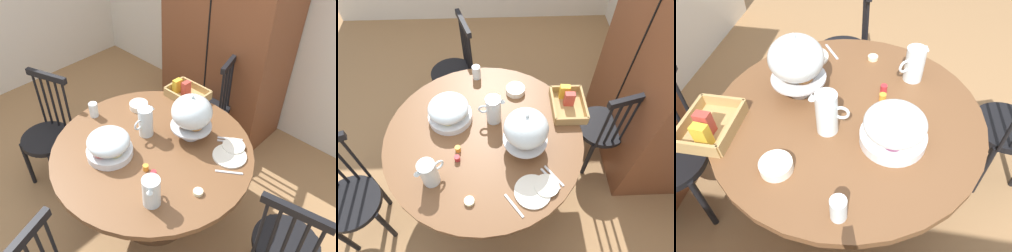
% 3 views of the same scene
% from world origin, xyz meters
% --- Properties ---
extents(ground_plane, '(10.00, 10.00, 0.00)m').
position_xyz_m(ground_plane, '(0.00, 0.00, 0.00)').
color(ground_plane, '#997047').
extents(dining_table, '(1.33, 1.33, 0.74)m').
position_xyz_m(dining_table, '(0.09, 0.18, 0.55)').
color(dining_table, brown).
rests_on(dining_table, ground_plane).
extents(windsor_chair_by_cabinet, '(0.43, 0.43, 0.97)m').
position_xyz_m(windsor_chair_by_cabinet, '(0.39, -0.74, 0.45)').
color(windsor_chair_by_cabinet, black).
rests_on(windsor_chair_by_cabinet, ground_plane).
extents(windsor_chair_facing_door, '(0.41, 0.41, 0.97)m').
position_xyz_m(windsor_chair_facing_door, '(1.04, 0.34, 0.45)').
color(windsor_chair_facing_door, black).
rests_on(windsor_chair_facing_door, ground_plane).
extents(pastry_stand_with_dome, '(0.28, 0.28, 0.34)m').
position_xyz_m(pastry_stand_with_dome, '(0.19, 0.44, 0.94)').
color(pastry_stand_with_dome, silver).
rests_on(pastry_stand_with_dome, dining_table).
extents(fruit_platter_covered, '(0.30, 0.30, 0.18)m').
position_xyz_m(fruit_platter_covered, '(-0.07, -0.05, 0.83)').
color(fruit_platter_covered, silver).
rests_on(fruit_platter_covered, dining_table).
extents(orange_juice_pitcher, '(0.14, 0.16, 0.19)m').
position_xyz_m(orange_juice_pitcher, '(0.41, -0.13, 0.83)').
color(orange_juice_pitcher, silver).
rests_on(orange_juice_pitcher, dining_table).
extents(milk_pitcher, '(0.10, 0.18, 0.21)m').
position_xyz_m(milk_pitcher, '(-0.04, 0.25, 0.84)').
color(milk_pitcher, silver).
rests_on(milk_pitcher, dining_table).
extents(cereal_basket, '(0.32, 0.24, 0.12)m').
position_xyz_m(cereal_basket, '(-0.15, 0.78, 0.77)').
color(cereal_basket, tan).
rests_on(cereal_basket, dining_table).
extents(china_plate_large, '(0.22, 0.22, 0.01)m').
position_xyz_m(china_plate_large, '(0.50, 0.47, 0.75)').
color(china_plate_large, white).
rests_on(china_plate_large, dining_table).
extents(china_plate_small, '(0.15, 0.15, 0.01)m').
position_xyz_m(china_plate_small, '(0.47, 0.55, 0.76)').
color(china_plate_small, white).
rests_on(china_plate_small, china_plate_large).
extents(cereal_bowl, '(0.14, 0.14, 0.04)m').
position_xyz_m(cereal_bowl, '(-0.30, 0.41, 0.76)').
color(cereal_bowl, white).
rests_on(cereal_bowl, dining_table).
extents(drinking_glass, '(0.06, 0.06, 0.11)m').
position_xyz_m(drinking_glass, '(-0.47, 0.12, 0.80)').
color(drinking_glass, silver).
rests_on(drinking_glass, dining_table).
extents(butter_dish, '(0.06, 0.06, 0.02)m').
position_xyz_m(butter_dish, '(0.55, 0.10, 0.75)').
color(butter_dish, beige).
rests_on(butter_dish, dining_table).
extents(jam_jar_strawberry, '(0.04, 0.04, 0.04)m').
position_xyz_m(jam_jar_strawberry, '(0.27, 0.01, 0.76)').
color(jam_jar_strawberry, '#B7282D').
rests_on(jam_jar_strawberry, dining_table).
extents(jam_jar_apricot, '(0.04, 0.04, 0.04)m').
position_xyz_m(jam_jar_apricot, '(0.20, 0.01, 0.76)').
color(jam_jar_apricot, orange).
rests_on(jam_jar_apricot, dining_table).
extents(table_knife, '(0.15, 0.11, 0.01)m').
position_xyz_m(table_knife, '(0.42, 0.58, 0.74)').
color(table_knife, silver).
rests_on(table_knife, dining_table).
extents(dinner_fork, '(0.15, 0.11, 0.01)m').
position_xyz_m(dinner_fork, '(0.41, 0.61, 0.74)').
color(dinner_fork, silver).
rests_on(dinner_fork, dining_table).
extents(soup_spoon, '(0.15, 0.11, 0.01)m').
position_xyz_m(soup_spoon, '(0.58, 0.35, 0.74)').
color(soup_spoon, silver).
rests_on(soup_spoon, dining_table).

